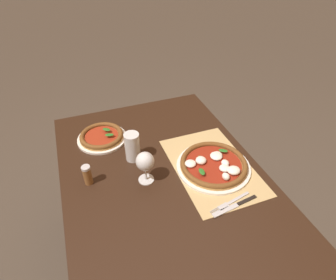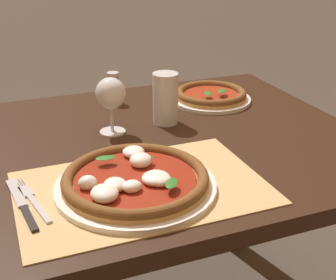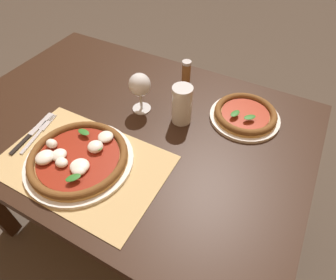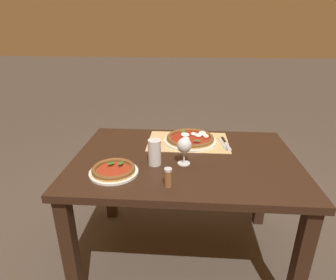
{
  "view_description": "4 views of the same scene",
  "coord_description": "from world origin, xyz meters",
  "px_view_note": "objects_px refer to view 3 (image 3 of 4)",
  "views": [
    {
      "loc": [
        -0.85,
        0.29,
        1.65
      ],
      "look_at": [
        0.13,
        -0.07,
        0.84
      ],
      "focal_mm": 30.0,
      "sensor_mm": 36.0,
      "label": 1
    },
    {
      "loc": [
        -0.28,
        -1.06,
        1.24
      ],
      "look_at": [
        0.1,
        -0.09,
        0.78
      ],
      "focal_mm": 50.0,
      "sensor_mm": 36.0,
      "label": 2
    },
    {
      "loc": [
        0.48,
        -0.59,
        1.44
      ],
      "look_at": [
        0.19,
        -0.05,
        0.78
      ],
      "focal_mm": 30.0,
      "sensor_mm": 36.0,
      "label": 3
    },
    {
      "loc": [
        -0.01,
        1.48,
        1.46
      ],
      "look_at": [
        0.1,
        -0.04,
        0.83
      ],
      "focal_mm": 30.0,
      "sensor_mm": 36.0,
      "label": 4
    }
  ],
  "objects_px": {
    "fork": "(39,133)",
    "knife": "(33,133)",
    "pizza_near": "(78,158)",
    "wine_glass": "(140,86)",
    "pizza_far": "(245,115)",
    "pepper_shaker": "(186,72)",
    "pint_glass": "(182,105)"
  },
  "relations": [
    {
      "from": "fork",
      "to": "knife",
      "type": "height_order",
      "value": "knife"
    },
    {
      "from": "pizza_near",
      "to": "knife",
      "type": "relative_size",
      "value": 1.59
    },
    {
      "from": "pizza_near",
      "to": "knife",
      "type": "height_order",
      "value": "pizza_near"
    },
    {
      "from": "wine_glass",
      "to": "fork",
      "type": "bearing_deg",
      "value": -131.11
    },
    {
      "from": "pizza_far",
      "to": "pepper_shaker",
      "type": "height_order",
      "value": "pepper_shaker"
    },
    {
      "from": "pint_glass",
      "to": "pizza_near",
      "type": "bearing_deg",
      "value": -120.72
    },
    {
      "from": "pizza_far",
      "to": "wine_glass",
      "type": "xyz_separation_m",
      "value": [
        -0.36,
        -0.13,
        0.09
      ]
    },
    {
      "from": "knife",
      "to": "pepper_shaker",
      "type": "relative_size",
      "value": 2.22
    },
    {
      "from": "pizza_near",
      "to": "wine_glass",
      "type": "bearing_deg",
      "value": 83.35
    },
    {
      "from": "pizza_near",
      "to": "pint_glass",
      "type": "xyz_separation_m",
      "value": [
        0.2,
        0.33,
        0.05
      ]
    },
    {
      "from": "knife",
      "to": "pizza_far",
      "type": "bearing_deg",
      "value": 34.12
    },
    {
      "from": "pizza_far",
      "to": "pint_glass",
      "type": "distance_m",
      "value": 0.24
    },
    {
      "from": "pint_glass",
      "to": "knife",
      "type": "distance_m",
      "value": 0.53
    },
    {
      "from": "pizza_far",
      "to": "knife",
      "type": "height_order",
      "value": "pizza_far"
    },
    {
      "from": "pizza_far",
      "to": "pepper_shaker",
      "type": "xyz_separation_m",
      "value": [
        -0.29,
        0.11,
        0.03
      ]
    },
    {
      "from": "wine_glass",
      "to": "knife",
      "type": "relative_size",
      "value": 0.72
    },
    {
      "from": "pizza_near",
      "to": "pepper_shaker",
      "type": "relative_size",
      "value": 3.53
    },
    {
      "from": "pizza_far",
      "to": "knife",
      "type": "distance_m",
      "value": 0.76
    },
    {
      "from": "pizza_far",
      "to": "wine_glass",
      "type": "bearing_deg",
      "value": -159.81
    },
    {
      "from": "wine_glass",
      "to": "pint_glass",
      "type": "xyz_separation_m",
      "value": [
        0.16,
        0.02,
        -0.04
      ]
    },
    {
      "from": "pepper_shaker",
      "to": "pizza_near",
      "type": "bearing_deg",
      "value": -100.93
    },
    {
      "from": "wine_glass",
      "to": "pepper_shaker",
      "type": "xyz_separation_m",
      "value": [
        0.07,
        0.24,
        -0.06
      ]
    },
    {
      "from": "wine_glass",
      "to": "fork",
      "type": "xyz_separation_m",
      "value": [
        -0.25,
        -0.28,
        -0.1
      ]
    },
    {
      "from": "wine_glass",
      "to": "pint_glass",
      "type": "distance_m",
      "value": 0.17
    },
    {
      "from": "pint_glass",
      "to": "pepper_shaker",
      "type": "relative_size",
      "value": 1.49
    },
    {
      "from": "pint_glass",
      "to": "fork",
      "type": "bearing_deg",
      "value": -143.73
    },
    {
      "from": "pepper_shaker",
      "to": "knife",
      "type": "bearing_deg",
      "value": -122.3
    },
    {
      "from": "pizza_far",
      "to": "fork",
      "type": "distance_m",
      "value": 0.74
    },
    {
      "from": "wine_glass",
      "to": "fork",
      "type": "height_order",
      "value": "wine_glass"
    },
    {
      "from": "pint_glass",
      "to": "knife",
      "type": "xyz_separation_m",
      "value": [
        -0.43,
        -0.31,
        -0.06
      ]
    },
    {
      "from": "pepper_shaker",
      "to": "fork",
      "type": "bearing_deg",
      "value": -121.21
    },
    {
      "from": "wine_glass",
      "to": "knife",
      "type": "bearing_deg",
      "value": -132.33
    }
  ]
}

